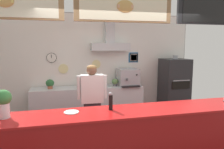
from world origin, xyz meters
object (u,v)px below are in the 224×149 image
(shop_worker, at_px, (92,102))
(condiment_plate, at_px, (71,112))
(potted_thyme, at_px, (102,82))
(potted_basil, at_px, (115,82))
(potted_oregano, at_px, (84,81))
(potted_sage, at_px, (50,84))
(pizza_oven, at_px, (174,87))
(basil_vase, at_px, (3,103))
(pepper_grinder, at_px, (111,101))
(espresso_machine, at_px, (128,77))

(shop_worker, bearing_deg, condiment_plate, 72.06)
(condiment_plate, bearing_deg, potted_thyme, 69.86)
(shop_worker, bearing_deg, potted_basil, -118.91)
(potted_oregano, height_order, condiment_plate, potted_oregano)
(potted_thyme, xyz_separation_m, condiment_plate, (-0.93, -2.54, 0.05))
(potted_sage, bearing_deg, potted_basil, -1.02)
(potted_sage, height_order, condiment_plate, potted_sage)
(pizza_oven, xyz_separation_m, potted_basil, (-1.70, 0.11, 0.21))
(potted_sage, xyz_separation_m, basil_vase, (-0.45, -2.58, 0.23))
(basil_vase, bearing_deg, potted_basil, 49.99)
(pizza_oven, relative_size, shop_worker, 1.06)
(potted_oregano, bearing_deg, shop_worker, -89.34)
(potted_basil, bearing_deg, condiment_plate, -116.87)
(potted_basil, height_order, condiment_plate, potted_basil)
(potted_thyme, xyz_separation_m, pepper_grinder, (-0.37, -2.55, 0.17))
(espresso_machine, height_order, potted_oregano, espresso_machine)
(potted_thyme, bearing_deg, shop_worker, -109.36)
(potted_basil, bearing_deg, shop_worker, -121.92)
(shop_worker, xyz_separation_m, potted_sage, (-0.88, 1.34, 0.17))
(pizza_oven, relative_size, basil_vase, 4.61)
(shop_worker, height_order, basil_vase, shop_worker)
(potted_oregano, relative_size, pepper_grinder, 1.06)
(potted_thyme, bearing_deg, potted_sage, 179.05)
(potted_basil, xyz_separation_m, potted_thyme, (-0.35, 0.01, 0.01))
(potted_sage, bearing_deg, condiment_plate, -81.02)
(potted_oregano, xyz_separation_m, basil_vase, (-1.31, -2.58, 0.20))
(potted_sage, bearing_deg, pizza_oven, -2.42)
(shop_worker, bearing_deg, potted_oregano, -86.33)
(potted_basil, relative_size, potted_sage, 0.82)
(espresso_machine, distance_m, condiment_plate, 3.02)
(potted_thyme, relative_size, basil_vase, 0.57)
(espresso_machine, relative_size, potted_oregano, 2.03)
(pepper_grinder, bearing_deg, potted_basil, 74.23)
(espresso_machine, xyz_separation_m, potted_thyme, (-0.71, 0.01, -0.11))
(basil_vase, bearing_deg, pizza_oven, 32.36)
(condiment_plate, relative_size, basil_vase, 0.56)
(shop_worker, bearing_deg, pizza_oven, -151.66)
(potted_oregano, relative_size, potted_thyme, 1.31)
(pepper_grinder, distance_m, basil_vase, 1.42)
(shop_worker, xyz_separation_m, condiment_plate, (-0.47, -1.23, 0.20))
(pizza_oven, relative_size, espresso_machine, 3.04)
(potted_basil, bearing_deg, espresso_machine, 0.20)
(potted_sage, xyz_separation_m, condiment_plate, (0.41, -2.56, 0.03))
(potted_sage, relative_size, pepper_grinder, 0.91)
(shop_worker, distance_m, espresso_machine, 1.78)
(pizza_oven, height_order, basil_vase, pizza_oven)
(potted_basil, xyz_separation_m, condiment_plate, (-1.28, -2.53, 0.06))
(espresso_machine, bearing_deg, basil_vase, -134.44)
(potted_basil, distance_m, pepper_grinder, 2.65)
(shop_worker, distance_m, potted_basil, 1.54)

